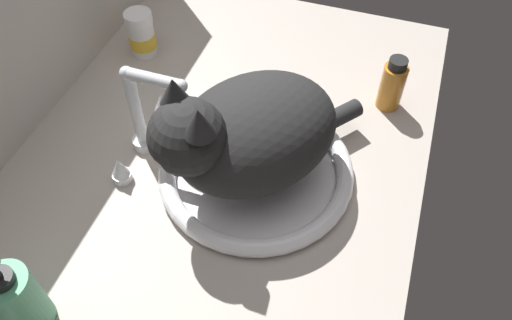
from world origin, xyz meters
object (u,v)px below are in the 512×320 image
soap_pump_bottle (18,299)px  faucet (143,118)px  cat (245,135)px  amber_bottle (392,85)px  sink_basin (256,170)px  pill_bottle (142,35)px

soap_pump_bottle → faucet: bearing=-2.2°
faucet → cat: cat is taller
cat → amber_bottle: (25.59, -19.38, -6.34)cm
sink_basin → cat: bearing=141.9°
sink_basin → faucet: bearing=90.0°
faucet → soap_pump_bottle: faucet is taller
sink_basin → pill_bottle: 40.15cm
faucet → pill_bottle: faucet is taller
cat → pill_bottle: size_ratio=3.66×
sink_basin → pill_bottle: size_ratio=3.44×
faucet → amber_bottle: faucet is taller
faucet → soap_pump_bottle: 33.34cm
sink_basin → pill_bottle: (23.46, 32.44, 3.11)cm
amber_bottle → soap_pump_bottle: (-57.28, 39.06, 1.11)cm
sink_basin → soap_pump_bottle: 39.63cm
sink_basin → amber_bottle: amber_bottle is taller
amber_bottle → faucet: bearing=122.4°
faucet → soap_pump_bottle: bearing=177.8°
sink_basin → pill_bottle: pill_bottle is taller
faucet → cat: bearing=-95.0°
sink_basin → cat: (-1.61, 1.26, 10.10)cm
faucet → pill_bottle: bearing=28.5°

